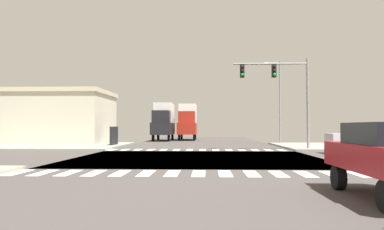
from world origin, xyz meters
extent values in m
cube|color=#443F3D|center=(0.00, 0.00, -0.03)|extent=(14.00, 90.00, 0.05)
cube|color=#443F3D|center=(0.00, 0.00, -0.03)|extent=(90.00, 12.00, 0.05)
cube|color=gray|center=(13.00, 12.00, 0.07)|extent=(12.00, 12.00, 0.14)
cube|color=gray|center=(-13.00, 12.00, 0.07)|extent=(12.00, 12.00, 0.14)
cube|color=white|center=(-6.75, -7.30, 0.00)|extent=(0.50, 2.00, 0.01)
cube|color=white|center=(-5.75, -7.30, 0.00)|extent=(0.50, 2.00, 0.01)
cube|color=white|center=(-4.75, -7.30, 0.00)|extent=(0.50, 2.00, 0.01)
cube|color=white|center=(-3.75, -7.30, 0.00)|extent=(0.50, 2.00, 0.01)
cube|color=white|center=(-2.75, -7.30, 0.00)|extent=(0.50, 2.00, 0.01)
cube|color=white|center=(-1.75, -7.30, 0.00)|extent=(0.50, 2.00, 0.01)
cube|color=white|center=(-0.75, -7.30, 0.00)|extent=(0.50, 2.00, 0.01)
cube|color=white|center=(0.25, -7.30, 0.00)|extent=(0.50, 2.00, 0.01)
cube|color=white|center=(1.25, -7.30, 0.00)|extent=(0.50, 2.00, 0.01)
cube|color=white|center=(2.25, -7.30, 0.00)|extent=(0.50, 2.00, 0.01)
cube|color=white|center=(3.25, -7.30, 0.00)|extent=(0.50, 2.00, 0.01)
cube|color=white|center=(4.25, -7.30, 0.00)|extent=(0.50, 2.00, 0.01)
cube|color=white|center=(5.25, -7.30, 0.00)|extent=(0.50, 2.00, 0.01)
cube|color=white|center=(6.25, -7.30, 0.00)|extent=(0.50, 2.00, 0.01)
cube|color=white|center=(-6.75, 7.30, 0.00)|extent=(0.50, 2.00, 0.01)
cube|color=white|center=(-5.75, 7.30, 0.00)|extent=(0.50, 2.00, 0.01)
cube|color=white|center=(-4.75, 7.30, 0.00)|extent=(0.50, 2.00, 0.01)
cube|color=white|center=(-3.75, 7.30, 0.00)|extent=(0.50, 2.00, 0.01)
cube|color=white|center=(-2.75, 7.30, 0.00)|extent=(0.50, 2.00, 0.01)
cube|color=white|center=(-1.75, 7.30, 0.00)|extent=(0.50, 2.00, 0.01)
cube|color=white|center=(-0.75, 7.30, 0.00)|extent=(0.50, 2.00, 0.01)
cube|color=white|center=(0.25, 7.30, 0.00)|extent=(0.50, 2.00, 0.01)
cube|color=white|center=(1.25, 7.30, 0.00)|extent=(0.50, 2.00, 0.01)
cube|color=white|center=(2.25, 7.30, 0.00)|extent=(0.50, 2.00, 0.01)
cube|color=white|center=(3.25, 7.30, 0.00)|extent=(0.50, 2.00, 0.01)
cube|color=white|center=(4.25, 7.30, 0.00)|extent=(0.50, 2.00, 0.01)
cube|color=white|center=(5.25, 7.30, 0.00)|extent=(0.50, 2.00, 0.01)
cube|color=white|center=(6.25, 7.30, 0.00)|extent=(0.50, 2.00, 0.01)
cylinder|color=gray|center=(8.28, 7.39, 3.51)|extent=(0.20, 0.20, 7.02)
cylinder|color=gray|center=(5.45, 7.39, 6.62)|extent=(5.66, 0.14, 0.14)
cube|color=black|center=(5.74, 7.39, 6.07)|extent=(0.32, 0.40, 1.00)
sphere|color=black|center=(5.74, 7.15, 6.38)|extent=(0.22, 0.22, 0.22)
sphere|color=black|center=(5.74, 7.15, 6.07)|extent=(0.22, 0.22, 0.22)
sphere|color=green|center=(5.74, 7.15, 5.76)|extent=(0.22, 0.22, 0.22)
cube|color=black|center=(3.30, 7.39, 6.07)|extent=(0.32, 0.40, 1.00)
sphere|color=black|center=(3.30, 7.15, 6.38)|extent=(0.22, 0.22, 0.22)
sphere|color=black|center=(3.30, 7.15, 6.07)|extent=(0.22, 0.22, 0.22)
sphere|color=green|center=(3.30, 7.15, 5.76)|extent=(0.22, 0.22, 0.22)
cylinder|color=gray|center=(8.04, 16.97, 4.21)|extent=(0.16, 0.16, 8.41)
cylinder|color=gray|center=(7.34, 16.97, 8.31)|extent=(1.40, 0.10, 0.10)
ellipsoid|color=silver|center=(6.64, 16.97, 8.26)|extent=(0.60, 0.32, 0.20)
cube|color=beige|center=(-16.03, 15.65, 2.49)|extent=(13.22, 8.16, 4.97)
cube|color=beige|center=(-16.03, 15.65, 5.17)|extent=(13.52, 8.46, 0.40)
cube|color=black|center=(-7.92, 12.57, 0.90)|extent=(0.24, 2.20, 1.80)
cylinder|color=black|center=(12.20, 4.22, 0.34)|extent=(0.68, 0.26, 0.68)
cylinder|color=black|center=(9.27, 4.22, 0.34)|extent=(0.68, 0.26, 0.68)
cylinder|color=black|center=(9.27, 2.78, 0.34)|extent=(0.68, 0.26, 0.68)
cube|color=silver|center=(10.74, 3.50, 1.01)|extent=(4.30, 1.80, 0.66)
cube|color=black|center=(10.74, 3.50, 1.61)|extent=(2.24, 1.55, 0.54)
cylinder|color=black|center=(4.28, -10.79, 0.34)|extent=(0.26, 0.68, 0.68)
cylinder|color=black|center=(-4.04, 24.09, 0.40)|extent=(0.26, 0.80, 0.80)
cylinder|color=black|center=(-5.96, 24.09, 0.40)|extent=(0.26, 0.80, 0.80)
cylinder|color=black|center=(-4.04, 28.98, 0.40)|extent=(0.26, 0.80, 0.80)
cylinder|color=black|center=(-5.96, 28.98, 0.40)|extent=(0.26, 0.80, 0.80)
cube|color=black|center=(-5.00, 26.53, 1.54)|extent=(2.40, 7.20, 1.49)
cube|color=white|center=(-5.00, 27.61, 3.57)|extent=(2.30, 4.18, 2.56)
cube|color=black|center=(-5.00, 24.37, 3.03)|extent=(2.11, 2.02, 1.49)
cylinder|color=black|center=(-1.04, 26.66, 0.40)|extent=(0.26, 0.80, 0.80)
cylinder|color=black|center=(-2.96, 26.66, 0.40)|extent=(0.26, 0.80, 0.80)
cylinder|color=black|center=(-1.04, 31.55, 0.40)|extent=(0.26, 0.80, 0.80)
cylinder|color=black|center=(-2.96, 31.55, 0.40)|extent=(0.26, 0.80, 0.80)
cube|color=#A32518|center=(-2.00, 29.11, 1.54)|extent=(2.40, 7.20, 1.49)
cube|color=white|center=(-2.00, 30.19, 3.57)|extent=(2.30, 4.18, 2.56)
cube|color=#A32518|center=(-2.00, 26.95, 3.03)|extent=(2.11, 2.02, 1.49)
camera|label=1|loc=(0.55, -21.65, 1.77)|focal=35.30mm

